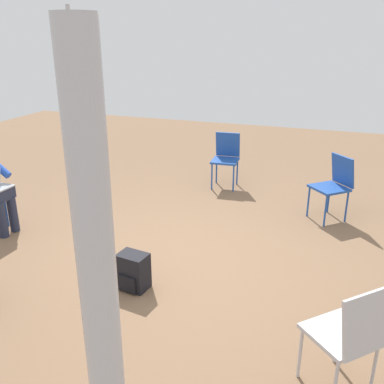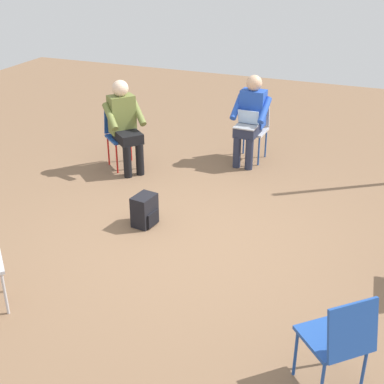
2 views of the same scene
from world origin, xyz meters
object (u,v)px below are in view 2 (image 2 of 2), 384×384
Objects in this scene: person_with_laptop at (250,116)px; backpack_near_laptop_user at (145,212)px; chair_northwest at (339,338)px; person_in_olive at (125,122)px; chair_southeast at (121,132)px; chair_south at (254,125)px.

person_with_laptop reaches higher than backpack_near_laptop_user.
chair_northwest is at bearing 116.41° from person_with_laptop.
person_with_laptop is at bearing 161.12° from person_in_olive.
chair_south is at bearing 160.67° from chair_southeast.
chair_south is at bearing 165.56° from person_in_olive.
person_with_laptop is at bearing 71.52° from chair_northwest.
chair_southeast and chair_northwest have the same top height.
person_in_olive is at bearing 37.17° from chair_south.
person_with_laptop is at bearing 90.00° from chair_south.
person_in_olive is (1.50, 0.89, 0.00)m from person_with_laptop.
chair_southeast is 1.89m from chair_south.
chair_southeast is 1.00× the size of chair_northwest.
chair_southeast reaches higher than backpack_near_laptop_user.
person_in_olive is at bearing 90.00° from chair_southeast.
chair_south is 0.69× the size of person_in_olive.
person_with_laptop is 2.36m from backpack_near_laptop_user.
chair_southeast is 2.36× the size of backpack_near_laptop_user.
chair_southeast is 1.00× the size of chair_south.
chair_northwest is (-3.42, 3.16, 0.00)m from chair_southeast.
backpack_near_laptop_user is at bearing 75.58° from person_in_olive.
person_in_olive is at bearing 94.31° from chair_northwest.
chair_northwest is 2.36× the size of backpack_near_laptop_user.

